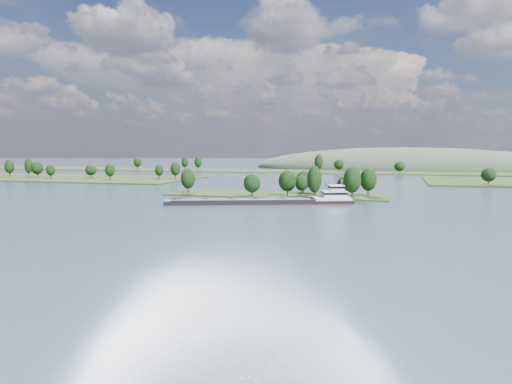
% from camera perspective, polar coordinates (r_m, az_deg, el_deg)
% --- Properties ---
extents(ground, '(1800.00, 1800.00, 0.00)m').
position_cam_1_polar(ground, '(169.94, -2.43, -2.27)').
color(ground, '#354A5D').
rests_on(ground, ground).
extents(tree_island, '(100.00, 32.41, 14.91)m').
position_cam_1_polar(tree_island, '(224.19, 4.17, 0.55)').
color(tree_island, '#243316').
rests_on(tree_island, ground).
extents(left_bank, '(300.00, 80.00, 15.09)m').
position_cam_1_polar(left_bank, '(412.37, -27.26, 1.65)').
color(left_bank, '#243316').
rests_on(left_bank, ground).
extents(back_shoreline, '(900.00, 60.00, 16.68)m').
position_cam_1_polar(back_shoreline, '(442.42, 10.12, 2.31)').
color(back_shoreline, '#243316').
rests_on(back_shoreline, ground).
extents(hill_west, '(320.00, 160.00, 44.00)m').
position_cam_1_polar(hill_west, '(540.39, 16.68, 2.60)').
color(hill_west, '#364731').
rests_on(hill_west, ground).
extents(cargo_barge, '(71.34, 32.51, 9.83)m').
position_cam_1_polar(cargo_barge, '(193.32, 1.94, -1.00)').
color(cargo_barge, black).
rests_on(cargo_barge, ground).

